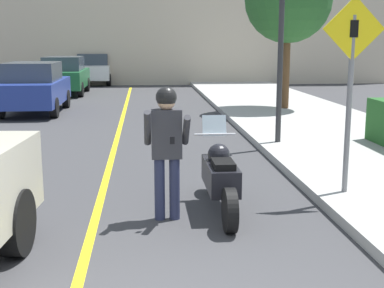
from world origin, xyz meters
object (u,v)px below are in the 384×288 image
at_px(motorcycle, 220,177).
at_px(parked_car_white, 95,69).
at_px(person_biker, 167,139).
at_px(parked_car_blue, 34,87).
at_px(crossing_sign, 351,77).
at_px(parked_car_green, 65,75).
at_px(traffic_light, 282,18).

height_order(motorcycle, parked_car_white, parked_car_white).
xyz_separation_m(person_biker, parked_car_blue, (-3.92, 11.21, -0.25)).
height_order(person_biker, parked_car_white, person_biker).
bearing_deg(crossing_sign, motorcycle, -172.21).
bearing_deg(person_biker, parked_car_green, 102.32).
bearing_deg(person_biker, traffic_light, 59.81).
height_order(parked_car_blue, parked_car_white, same).
xyz_separation_m(crossing_sign, parked_car_green, (-6.51, 16.92, -1.01)).
distance_m(motorcycle, crossing_sign, 2.38).
bearing_deg(person_biker, crossing_sign, 12.26).
relative_size(crossing_sign, parked_car_blue, 0.68).
relative_size(person_biker, crossing_sign, 0.63).
xyz_separation_m(crossing_sign, parked_car_white, (-5.68, 22.60, -1.01)).
height_order(person_biker, parked_car_green, person_biker).
xyz_separation_m(parked_car_green, parked_car_white, (0.83, 5.68, 0.00)).
relative_size(motorcycle, parked_car_blue, 0.56).
xyz_separation_m(motorcycle, parked_car_white, (-3.75, 22.86, 0.36)).
distance_m(parked_car_green, parked_car_white, 5.74).
relative_size(motorcycle, parked_car_green, 0.56).
bearing_deg(person_biker, parked_car_blue, 109.27).
height_order(crossing_sign, parked_car_white, crossing_sign).
bearing_deg(motorcycle, parked_car_white, 99.32).
height_order(motorcycle, person_biker, person_biker).
height_order(crossing_sign, traffic_light, traffic_light).
relative_size(person_biker, parked_car_blue, 0.43).
xyz_separation_m(traffic_light, parked_car_green, (-6.50, 12.90, -1.99)).
height_order(parked_car_green, parked_car_white, same).
relative_size(crossing_sign, traffic_light, 0.73).
xyz_separation_m(person_biker, parked_car_white, (-2.99, 23.18, -0.25)).
bearing_deg(crossing_sign, parked_car_white, 104.10).
relative_size(person_biker, traffic_light, 0.46).
bearing_deg(parked_car_white, crossing_sign, -75.90).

